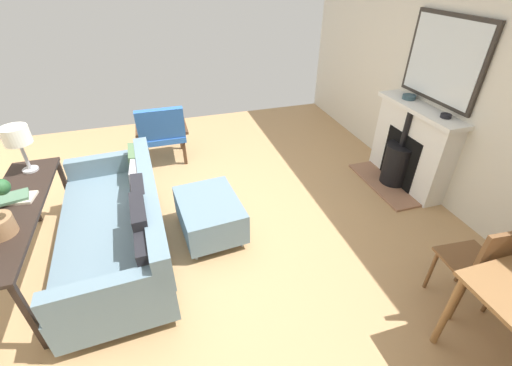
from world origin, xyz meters
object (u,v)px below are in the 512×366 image
ottoman (210,214)px  dining_chair_near_fireplace (483,263)px  armchair_accent (162,131)px  console_table (16,217)px  mantel_bowl_far (446,116)px  mantel_bowl_near (409,97)px  fireplace (408,150)px  table_lamp_near_end (17,137)px  book_stack (16,198)px  sofa (121,227)px

ottoman → dining_chair_near_fireplace: 2.37m
armchair_accent → console_table: bearing=54.1°
mantel_bowl_far → dining_chair_near_fireplace: 1.70m
mantel_bowl_near → dining_chair_near_fireplace: size_ratio=0.17×
armchair_accent → fireplace: bearing=153.5°
table_lamp_near_end → dining_chair_near_fireplace: 4.02m
ottoman → book_stack: bearing=-2.5°
ottoman → armchair_accent: 1.72m
mantel_bowl_near → sofa: mantel_bowl_near is taller
sofa → ottoman: 0.85m
mantel_bowl_far → table_lamp_near_end: size_ratio=0.25×
armchair_accent → mantel_bowl_far: bearing=148.7°
armchair_accent → mantel_bowl_near: bearing=158.2°
ottoman → console_table: bearing=2.6°
mantel_bowl_near → console_table: 4.22m
mantel_bowl_far → dining_chair_near_fireplace: (0.76, 1.43, -0.51)m
console_table → dining_chair_near_fireplace: 3.70m
fireplace → table_lamp_near_end: table_lamp_near_end is taller
mantel_bowl_near → sofa: 3.53m
sofa → armchair_accent: bearing=-106.3°
mantel_bowl_near → console_table: size_ratio=0.09×
sofa → book_stack: 0.87m
fireplace → armchair_accent: size_ratio=1.42×
ottoman → book_stack: book_stack is taller
table_lamp_near_end → dining_chair_near_fireplace: table_lamp_near_end is taller
console_table → mantel_bowl_far: bearing=179.8°
fireplace → mantel_bowl_far: (-0.05, 0.34, 0.58)m
sofa → armchair_accent: 1.82m
mantel_bowl_far → armchair_accent: mantel_bowl_far is taller
table_lamp_near_end → sofa: bearing=139.9°
table_lamp_near_end → book_stack: 0.59m
fireplace → dining_chair_near_fireplace: size_ratio=1.35×
fireplace → table_lamp_near_end: bearing=-4.4°
mantel_bowl_far → book_stack: (4.16, -0.15, -0.29)m
book_stack → dining_chair_near_fireplace: bearing=155.1°
dining_chair_near_fireplace → ottoman: bearing=-39.9°
ottoman → mantel_bowl_far: bearing=178.1°
fireplace → book_stack: (4.12, 0.18, 0.29)m
armchair_accent → dining_chair_near_fireplace: size_ratio=0.95×
table_lamp_near_end → ottoman: bearing=160.4°
ottoman → armchair_accent: (0.33, -1.68, 0.22)m
dining_chair_near_fireplace → mantel_bowl_near: bearing=-110.6°
mantel_bowl_near → book_stack: bearing=6.1°
armchair_accent → dining_chair_near_fireplace: 3.84m
mantel_bowl_far → dining_chair_near_fireplace: bearing=61.9°
fireplace → table_lamp_near_end: size_ratio=2.69×
ottoman → book_stack: 1.67m
fireplace → dining_chair_near_fireplace: fireplace is taller
armchair_accent → book_stack: 2.06m
ottoman → dining_chair_near_fireplace: bearing=140.1°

